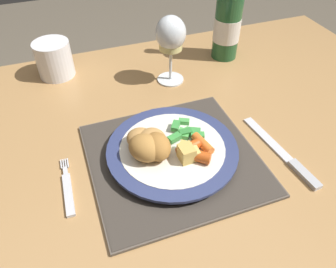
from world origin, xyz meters
name	(u,v)px	position (x,y,z in m)	size (l,w,h in m)	color
dining_table	(180,171)	(0.00, 0.00, 0.64)	(1.23, 0.84, 0.74)	#AD7F4C
placemat	(173,159)	(-0.04, -0.05, 0.74)	(0.31, 0.30, 0.01)	brown
dinner_plate	(172,151)	(-0.03, -0.04, 0.76)	(0.24, 0.24, 0.02)	white
breaded_croquettes	(149,144)	(-0.08, -0.04, 0.79)	(0.09, 0.11, 0.05)	#B77F3D
green_beans_pile	(185,132)	(0.00, -0.01, 0.77)	(0.07, 0.07, 0.01)	#4CA84C
glazed_carrots	(197,149)	(0.00, -0.07, 0.78)	(0.07, 0.08, 0.02)	#CC5119
fork	(68,190)	(-0.23, -0.05, 0.74)	(0.02, 0.13, 0.01)	silver
table_knife	(286,156)	(0.17, -0.11, 0.74)	(0.04, 0.21, 0.01)	silver
wine_glass	(171,37)	(0.05, 0.21, 0.85)	(0.07, 0.07, 0.16)	silver
bottle	(228,21)	(0.23, 0.27, 0.84)	(0.07, 0.07, 0.27)	#23562D
roast_potatoes	(188,152)	(-0.02, -0.07, 0.78)	(0.04, 0.05, 0.03)	#DBB256
drinking_cup	(54,58)	(-0.21, 0.33, 0.79)	(0.09, 0.09, 0.09)	white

